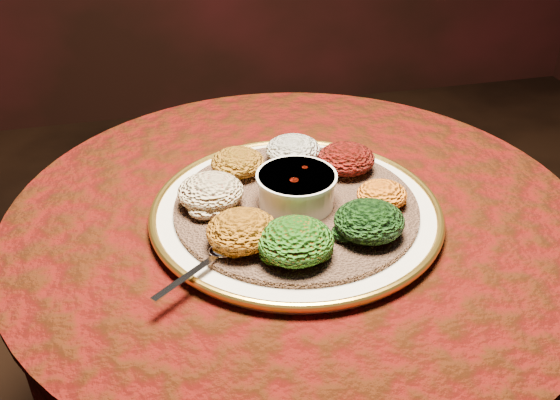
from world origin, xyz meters
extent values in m
cylinder|color=black|center=(0.00, 0.00, 0.34)|extent=(0.12, 0.12, 0.68)
cylinder|color=black|center=(0.00, 0.00, 0.70)|extent=(0.80, 0.80, 0.04)
cylinder|color=#3F0805|center=(0.00, 0.00, 0.56)|extent=(0.93, 0.93, 0.34)
cylinder|color=#3F0805|center=(0.00, 0.00, 0.73)|extent=(0.96, 0.96, 0.01)
cylinder|color=white|center=(-0.01, -0.02, 0.74)|extent=(0.60, 0.60, 0.02)
torus|color=gold|center=(-0.01, -0.02, 0.75)|extent=(0.47, 0.47, 0.01)
cylinder|color=#885C44|center=(-0.01, -0.02, 0.76)|extent=(0.42, 0.42, 0.01)
cylinder|color=white|center=(-0.01, -0.02, 0.79)|extent=(0.12, 0.12, 0.05)
cylinder|color=white|center=(-0.01, -0.02, 0.81)|extent=(0.13, 0.13, 0.01)
cylinder|color=#500804|center=(-0.01, -0.02, 0.80)|extent=(0.10, 0.10, 0.01)
ellipsoid|color=silver|center=(-0.14, -0.13, 0.77)|extent=(0.05, 0.04, 0.01)
cube|color=silver|center=(-0.20, -0.17, 0.77)|extent=(0.11, 0.09, 0.00)
ellipsoid|color=beige|center=(0.02, 0.11, 0.79)|extent=(0.10, 0.09, 0.05)
ellipsoid|color=black|center=(0.10, 0.06, 0.79)|extent=(0.10, 0.09, 0.05)
ellipsoid|color=#BA700F|center=(0.12, -0.06, 0.78)|extent=(0.08, 0.08, 0.04)
ellipsoid|color=black|center=(0.07, -0.13, 0.79)|extent=(0.10, 0.10, 0.05)
ellipsoid|color=#953509|center=(-0.05, -0.15, 0.79)|extent=(0.11, 0.10, 0.05)
ellipsoid|color=#B0600F|center=(-0.11, -0.11, 0.79)|extent=(0.10, 0.10, 0.05)
ellipsoid|color=maroon|center=(-0.14, 0.00, 0.79)|extent=(0.10, 0.10, 0.05)
ellipsoid|color=brown|center=(-0.08, 0.09, 0.78)|extent=(0.09, 0.09, 0.04)
camera|label=1|loc=(-0.23, -0.83, 1.31)|focal=40.00mm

